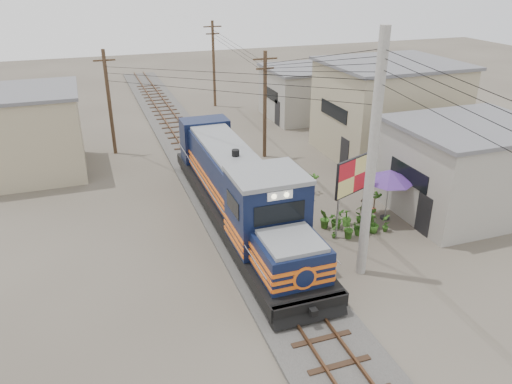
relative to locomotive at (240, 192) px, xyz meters
name	(u,v)px	position (x,y,z in m)	size (l,w,h in m)	color
ground	(279,281)	(0.00, -5.28, -1.78)	(120.00, 120.00, 0.00)	#473F35
ballast	(216,187)	(0.00, 4.72, -1.70)	(3.60, 70.00, 0.16)	#595651
track	(216,184)	(0.00, 4.72, -1.52)	(1.15, 70.00, 0.12)	#51331E
locomotive	(240,192)	(0.00, 0.00, 0.00)	(3.05, 16.59, 4.11)	black
utility_pole_main	(372,162)	(3.50, -5.78, 3.22)	(0.40, 0.40, 10.00)	#9E9B93
wooden_pole_mid	(265,103)	(4.50, 8.72, 1.90)	(1.60, 0.24, 7.00)	#4C3826
wooden_pole_far	(214,63)	(4.80, 22.72, 2.15)	(1.60, 0.24, 7.50)	#4C3826
wooden_pole_left	(109,101)	(-5.00, 12.72, 1.90)	(1.60, 0.24, 7.00)	#4C3826
power_lines	(216,60)	(-0.14, 3.22, 5.78)	(9.65, 19.00, 3.30)	black
shophouse_front	(467,168)	(11.50, -2.28, 0.58)	(7.35, 6.30, 4.70)	gray
shophouse_mid	(387,109)	(12.50, 6.72, 1.33)	(8.40, 7.35, 6.20)	tan
shophouse_back	(304,92)	(11.00, 16.72, 0.33)	(6.30, 6.30, 4.20)	gray
shophouse_left	(29,133)	(-10.00, 10.72, 0.83)	(6.30, 6.30, 5.20)	tan
billboard	(354,177)	(4.81, -2.41, 1.04)	(2.31, 1.09, 3.81)	#99999E
market_umbrella	(390,176)	(7.18, -1.87, 0.58)	(2.72, 2.72, 2.69)	black
vendor	(364,203)	(6.13, -1.50, -0.93)	(0.62, 0.41, 1.70)	black
plant_nursery	(352,221)	(4.95, -2.38, -1.32)	(3.29, 1.98, 1.06)	#2B5718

